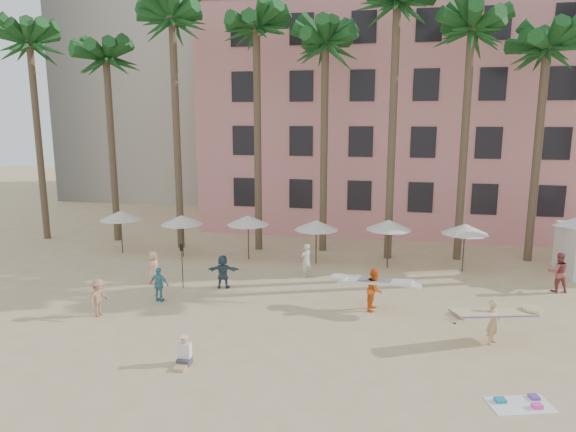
# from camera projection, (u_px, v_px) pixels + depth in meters

# --- Properties ---
(ground) EXTENTS (120.00, 120.00, 0.00)m
(ground) POSITION_uv_depth(u_px,v_px,m) (293.00, 370.00, 17.03)
(ground) COLOR #D1B789
(ground) RESTS_ON ground
(pink_hotel) EXTENTS (35.00, 14.00, 16.00)m
(pink_hotel) POSITION_uv_depth(u_px,v_px,m) (446.00, 119.00, 39.19)
(pink_hotel) COLOR #DA8587
(pink_hotel) RESTS_ON ground
(palm_row) EXTENTS (44.40, 5.40, 16.30)m
(palm_row) POSITION_uv_depth(u_px,v_px,m) (351.00, 31.00, 28.88)
(palm_row) COLOR brown
(palm_row) RESTS_ON ground
(umbrella_row) EXTENTS (22.50, 2.70, 2.73)m
(umbrella_row) POSITION_uv_depth(u_px,v_px,m) (282.00, 222.00, 29.18)
(umbrella_row) COLOR #332B23
(umbrella_row) RESTS_ON ground
(beach_towel) EXTENTS (2.00, 1.45, 0.14)m
(beach_towel) POSITION_uv_depth(u_px,v_px,m) (521.00, 403.00, 14.97)
(beach_towel) COLOR white
(beach_towel) RESTS_ON ground
(carrier_yellow) EXTENTS (3.31, 2.13, 1.69)m
(carrier_yellow) POSITION_uv_depth(u_px,v_px,m) (494.00, 318.00, 18.83)
(carrier_yellow) COLOR tan
(carrier_yellow) RESTS_ON ground
(carrier_white) EXTENTS (3.26, 1.32, 1.84)m
(carrier_white) POSITION_uv_depth(u_px,v_px,m) (375.00, 288.00, 22.13)
(carrier_white) COLOR orange
(carrier_white) RESTS_ON ground
(beachgoers) EXTENTS (20.72, 7.96, 1.93)m
(beachgoers) POSITION_uv_depth(u_px,v_px,m) (278.00, 276.00, 24.22)
(beachgoers) COLOR #374E61
(beachgoers) RESTS_ON ground
(paddle) EXTENTS (0.18, 0.04, 2.23)m
(paddle) POSITION_uv_depth(u_px,v_px,m) (182.00, 260.00, 24.84)
(paddle) COLOR black
(paddle) RESTS_ON ground
(seated_man) EXTENTS (0.44, 0.76, 0.99)m
(seated_man) POSITION_uv_depth(u_px,v_px,m) (184.00, 355.00, 17.29)
(seated_man) COLOR #3F3F4C
(seated_man) RESTS_ON ground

